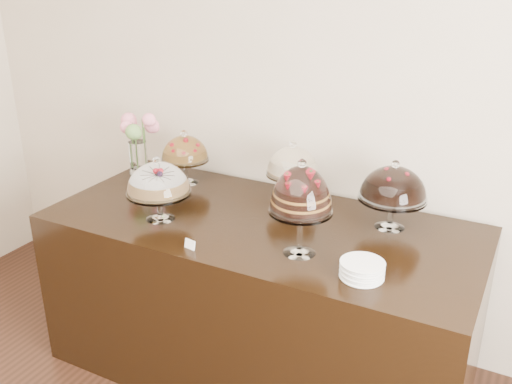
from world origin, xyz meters
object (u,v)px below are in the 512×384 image
at_px(cake_stand_sugar_sponge, 158,181).
at_px(plate_stack, 362,270).
at_px(cake_stand_fruit_tart, 185,151).
at_px(cake_stand_choco_layer, 301,194).
at_px(flower_vase, 138,138).
at_px(display_counter, 260,297).
at_px(cake_stand_cheesecake, 293,164).
at_px(cake_stand_dark_choco, 393,186).

distance_m(cake_stand_sugar_sponge, plate_stack, 1.12).
relative_size(cake_stand_fruit_tart, plate_stack, 1.77).
relative_size(cake_stand_choco_layer, flower_vase, 1.16).
relative_size(display_counter, plate_stack, 12.05).
bearing_deg(cake_stand_fruit_tart, flower_vase, 177.26).
distance_m(cake_stand_fruit_tart, plate_stack, 1.40).
bearing_deg(cake_stand_cheesecake, cake_stand_fruit_tart, -177.62).
height_order(cake_stand_dark_choco, cake_stand_fruit_tart, cake_stand_dark_choco).
distance_m(cake_stand_cheesecake, cake_stand_fruit_tart, 0.68).
bearing_deg(cake_stand_fruit_tart, display_counter, -23.47).
height_order(display_counter, cake_stand_fruit_tart, cake_stand_fruit_tart).
distance_m(display_counter, cake_stand_cheesecake, 0.74).
bearing_deg(flower_vase, cake_stand_choco_layer, -21.34).
bearing_deg(display_counter, plate_stack, -25.06).
bearing_deg(cake_stand_dark_choco, flower_vase, 178.03).
relative_size(cake_stand_sugar_sponge, cake_stand_fruit_tart, 1.04).
height_order(display_counter, cake_stand_cheesecake, cake_stand_cheesecake).
bearing_deg(plate_stack, cake_stand_choco_layer, 166.12).
bearing_deg(flower_vase, cake_stand_cheesecake, 0.62).
height_order(cake_stand_fruit_tart, flower_vase, flower_vase).
xyz_separation_m(flower_vase, plate_stack, (1.63, -0.59, -0.18)).
distance_m(cake_stand_choco_layer, plate_stack, 0.42).
height_order(cake_stand_cheesecake, cake_stand_fruit_tart, cake_stand_cheesecake).
bearing_deg(cake_stand_fruit_tart, plate_stack, -24.26).
bearing_deg(cake_stand_sugar_sponge, flower_vase, 136.30).
xyz_separation_m(cake_stand_sugar_sponge, cake_stand_cheesecake, (0.51, 0.52, 0.01)).
xyz_separation_m(display_counter, cake_stand_cheesecake, (0.03, 0.31, 0.67)).
distance_m(cake_stand_sugar_sponge, cake_stand_cheesecake, 0.72).
distance_m(display_counter, cake_stand_dark_choco, 0.93).
distance_m(cake_stand_dark_choco, flower_vase, 1.60).
bearing_deg(cake_stand_sugar_sponge, cake_stand_fruit_tart, 109.42).
xyz_separation_m(cake_stand_dark_choco, cake_stand_fruit_tart, (-1.24, 0.04, -0.02)).
xyz_separation_m(display_counter, cake_stand_dark_choco, (0.60, 0.24, 0.67)).
bearing_deg(cake_stand_sugar_sponge, cake_stand_cheesecake, 45.59).
bearing_deg(cake_stand_dark_choco, cake_stand_cheesecake, 173.34).
relative_size(display_counter, cake_stand_sugar_sponge, 6.53).
relative_size(display_counter, cake_stand_dark_choco, 6.26).
bearing_deg(cake_stand_choco_layer, cake_stand_sugar_sponge, 179.53).
height_order(cake_stand_fruit_tart, plate_stack, cake_stand_fruit_tart).
relative_size(cake_stand_choco_layer, cake_stand_dark_choco, 1.28).
xyz_separation_m(cake_stand_fruit_tart, plate_stack, (1.27, -0.57, -0.16)).
relative_size(cake_stand_sugar_sponge, cake_stand_cheesecake, 0.96).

